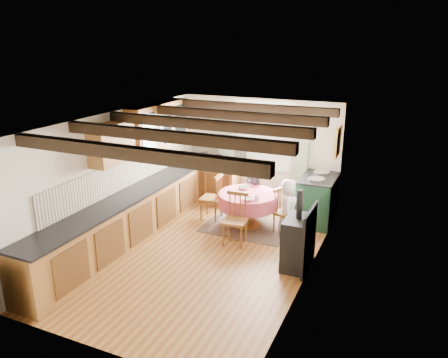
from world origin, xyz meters
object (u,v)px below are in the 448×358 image
at_px(cast_iron_stove, 298,229).
at_px(child_right, 288,207).
at_px(chair_near, 235,219).
at_px(chair_right, 285,211).
at_px(dining_table, 248,210).
at_px(child_far, 254,190).
at_px(cup, 256,198).
at_px(chair_left, 211,197).
at_px(aga_range, 317,199).

height_order(cast_iron_stove, child_right, cast_iron_stove).
relative_size(chair_near, chair_right, 1.08).
xyz_separation_m(dining_table, child_far, (-0.09, 0.60, 0.22)).
bearing_deg(chair_near, cast_iron_stove, -21.49).
bearing_deg(child_right, cast_iron_stove, -169.94).
bearing_deg(cast_iron_stove, cup, 139.26).
bearing_deg(chair_left, cup, 69.11).
relative_size(chair_near, chair_left, 0.99).
bearing_deg(cup, dining_table, 134.07).
height_order(child_right, cup, child_right).
bearing_deg(child_far, aga_range, -156.74).
bearing_deg(aga_range, chair_near, -125.16).
height_order(chair_right, cup, chair_right).
distance_m(chair_near, cast_iron_stove, 1.33).
distance_m(chair_near, child_right, 1.13).
bearing_deg(chair_left, dining_table, 82.21).
bearing_deg(chair_right, chair_left, 107.13).
xyz_separation_m(chair_near, chair_right, (0.71, 0.85, -0.04)).
bearing_deg(aga_range, child_right, -116.78).
distance_m(dining_table, chair_near, 0.84).
bearing_deg(child_right, chair_right, 72.47).
relative_size(chair_near, child_far, 0.85).
distance_m(chair_near, chair_left, 1.27).
height_order(dining_table, aga_range, aga_range).
xyz_separation_m(chair_near, child_far, (-0.16, 1.43, 0.09)).
distance_m(chair_right, child_far, 1.05).
xyz_separation_m(chair_right, aga_range, (0.45, 0.79, 0.04)).
xyz_separation_m(chair_left, cast_iron_stove, (2.17, -1.25, 0.18)).
bearing_deg(chair_right, aga_range, -10.71).
relative_size(chair_right, child_right, 0.82).
xyz_separation_m(chair_right, child_far, (-0.86, 0.59, 0.12)).
bearing_deg(chair_right, child_far, 74.49).
bearing_deg(chair_near, child_far, 90.69).
distance_m(chair_left, child_right, 1.66).
bearing_deg(child_right, chair_left, 75.39).
distance_m(chair_right, aga_range, 0.91).
bearing_deg(aga_range, cup, -130.45).
bearing_deg(chair_right, dining_table, 110.07).
bearing_deg(cup, aga_range, 49.55).
distance_m(dining_table, chair_right, 0.77).
height_order(chair_near, child_right, child_right).
xyz_separation_m(chair_near, child_right, (0.75, 0.84, 0.07)).
bearing_deg(aga_range, cast_iron_stove, -86.85).
bearing_deg(child_far, cast_iron_stove, 142.74).
relative_size(chair_left, cast_iron_stove, 0.73).
relative_size(dining_table, cast_iron_stove, 0.87).
bearing_deg(dining_table, cast_iron_stove, -41.91).
distance_m(cast_iron_stove, child_right, 1.31).
distance_m(aga_range, cup, 1.46).
height_order(chair_near, chair_left, chair_left).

